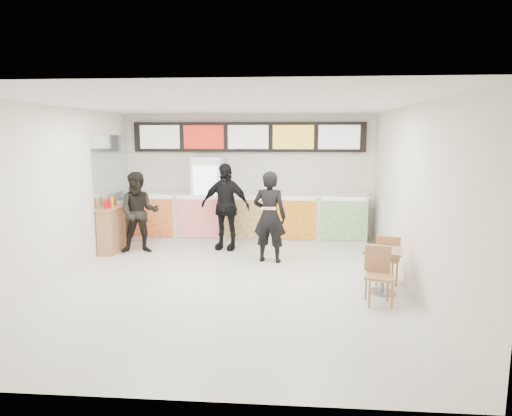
# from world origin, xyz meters

# --- Properties ---
(floor) EXTENTS (7.00, 7.00, 0.00)m
(floor) POSITION_xyz_m (0.00, 0.00, 0.00)
(floor) COLOR beige
(floor) RESTS_ON ground
(ceiling) EXTENTS (7.00, 7.00, 0.00)m
(ceiling) POSITION_xyz_m (0.00, 0.00, 3.00)
(ceiling) COLOR white
(ceiling) RESTS_ON wall_back
(wall_back) EXTENTS (6.00, 0.00, 6.00)m
(wall_back) POSITION_xyz_m (0.00, 3.50, 1.50)
(wall_back) COLOR silver
(wall_back) RESTS_ON floor
(wall_left) EXTENTS (0.00, 7.00, 7.00)m
(wall_left) POSITION_xyz_m (-3.00, 0.00, 1.50)
(wall_left) COLOR silver
(wall_left) RESTS_ON floor
(wall_right) EXTENTS (0.00, 7.00, 7.00)m
(wall_right) POSITION_xyz_m (3.00, 0.00, 1.50)
(wall_right) COLOR silver
(wall_right) RESTS_ON floor
(service_counter) EXTENTS (5.56, 0.77, 1.14)m
(service_counter) POSITION_xyz_m (0.00, 3.09, 0.57)
(service_counter) COLOR silver
(service_counter) RESTS_ON floor
(menu_board) EXTENTS (5.50, 0.14, 0.70)m
(menu_board) POSITION_xyz_m (0.00, 3.41, 2.45)
(menu_board) COLOR black
(menu_board) RESTS_ON wall_back
(drinks_fridge) EXTENTS (0.70, 0.67, 2.00)m
(drinks_fridge) POSITION_xyz_m (-0.93, 3.11, 1.00)
(drinks_fridge) COLOR white
(drinks_fridge) RESTS_ON floor
(mirror_panel) EXTENTS (0.01, 2.00, 1.50)m
(mirror_panel) POSITION_xyz_m (-2.99, 2.45, 1.75)
(mirror_panel) COLOR #B2B7BF
(mirror_panel) RESTS_ON wall_left
(customer_main) EXTENTS (0.73, 0.55, 1.82)m
(customer_main) POSITION_xyz_m (0.61, 1.39, 0.91)
(customer_main) COLOR black
(customer_main) RESTS_ON floor
(customer_left) EXTENTS (0.97, 0.83, 1.74)m
(customer_left) POSITION_xyz_m (-2.19, 1.88, 0.87)
(customer_left) COLOR black
(customer_left) RESTS_ON floor
(customer_mid) EXTENTS (1.19, 0.68, 1.90)m
(customer_mid) POSITION_xyz_m (-0.41, 2.33, 0.95)
(customer_mid) COLOR black
(customer_mid) RESTS_ON floor
(pizza_slice) EXTENTS (0.36, 0.36, 0.02)m
(pizza_slice) POSITION_xyz_m (0.61, 0.94, 1.16)
(pizza_slice) COLOR beige
(pizza_slice) RESTS_ON customer_main
(cafe_table) EXTENTS (0.79, 1.52, 0.86)m
(cafe_table) POSITION_xyz_m (2.50, -0.30, 0.50)
(cafe_table) COLOR tan
(cafe_table) RESTS_ON floor
(condiment_ledge) EXTENTS (0.35, 0.87, 1.16)m
(condiment_ledge) POSITION_xyz_m (-2.82, 1.88, 0.50)
(condiment_ledge) COLOR tan
(condiment_ledge) RESTS_ON floor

